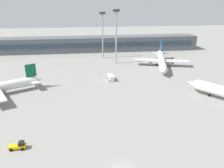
# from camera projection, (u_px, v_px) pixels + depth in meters

# --- Properties ---
(ground_plane) EXTENTS (400.00, 400.00, 0.00)m
(ground_plane) POSITION_uv_depth(u_px,v_px,m) (103.00, 92.00, 81.68)
(ground_plane) COLOR gray
(terminal_building) EXTENTS (132.33, 12.13, 9.00)m
(terminal_building) POSITION_uv_depth(u_px,v_px,m) (93.00, 44.00, 144.31)
(terminal_building) COLOR #4C5156
(terminal_building) RESTS_ON ground_plane
(airplane_far) EXTENTS (26.73, 37.58, 9.48)m
(airplane_far) POSITION_uv_depth(u_px,v_px,m) (162.00, 61.00, 112.00)
(airplane_far) COLOR silver
(airplane_far) RESTS_ON ground_plane
(baggage_tug_yellow) EXTENTS (3.60, 1.81, 1.75)m
(baggage_tug_yellow) POSITION_uv_depth(u_px,v_px,m) (18.00, 146.00, 50.73)
(baggage_tug_yellow) COLOR #F2B20C
(baggage_tug_yellow) RESTS_ON ground_plane
(service_van_white) EXTENTS (2.60, 5.32, 2.08)m
(service_van_white) POSITION_uv_depth(u_px,v_px,m) (111.00, 77.00, 93.69)
(service_van_white) COLOR white
(service_van_white) RESTS_ON ground_plane
(floodlight_tower_west) EXTENTS (3.20, 0.80, 24.76)m
(floodlight_tower_west) POSITION_uv_depth(u_px,v_px,m) (103.00, 32.00, 124.02)
(floodlight_tower_west) COLOR gray
(floodlight_tower_west) RESTS_ON ground_plane
(floodlight_tower_east) EXTENTS (3.20, 0.80, 26.59)m
(floodlight_tower_east) POSITION_uv_depth(u_px,v_px,m) (116.00, 33.00, 113.15)
(floodlight_tower_east) COLOR gray
(floodlight_tower_east) RESTS_ON ground_plane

